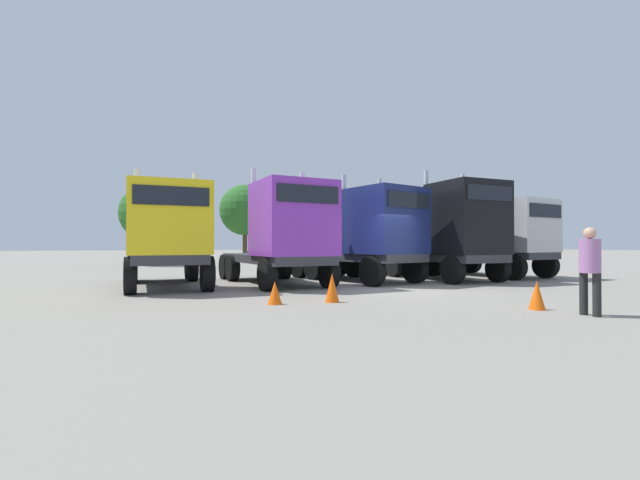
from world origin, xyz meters
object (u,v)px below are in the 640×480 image
visitor_with_camera (590,264)px  traffic_cone_mid (332,288)px  traffic_cone_near (275,293)px  semi_truck_yellow (168,234)px  semi_truck_purple (285,233)px  semi_truck_navy (374,234)px  traffic_cone_far (537,295)px  semi_truck_silver (504,237)px  semi_truck_black (456,231)px

visitor_with_camera → traffic_cone_mid: bearing=134.8°
traffic_cone_near → traffic_cone_mid: traffic_cone_mid is taller
visitor_with_camera → traffic_cone_near: size_ratio=3.25×
semi_truck_yellow → traffic_cone_near: 5.56m
semi_truck_purple → visitor_with_camera: semi_truck_purple is taller
semi_truck_navy → traffic_cone_far: bearing=-13.8°
semi_truck_yellow → traffic_cone_near: bearing=24.5°
semi_truck_silver → traffic_cone_far: 10.21m
semi_truck_yellow → traffic_cone_mid: 6.42m
semi_truck_navy → visitor_with_camera: semi_truck_navy is taller
semi_truck_purple → traffic_cone_near: semi_truck_purple is taller
traffic_cone_far → visitor_with_camera: bearing=-71.2°
semi_truck_yellow → semi_truck_purple: (3.89, -0.49, 0.06)m
semi_truck_purple → visitor_with_camera: bearing=20.8°
semi_truck_navy → traffic_cone_near: bearing=-64.2°
semi_truck_purple → semi_truck_navy: semi_truck_purple is taller
visitor_with_camera → semi_truck_purple: bearing=113.7°
semi_truck_black → visitor_with_camera: semi_truck_black is taller
semi_truck_black → traffic_cone_near: bearing=-67.6°
semi_truck_purple → semi_truck_black: bearing=81.3°
visitor_with_camera → semi_truck_navy: bearing=90.8°
visitor_with_camera → traffic_cone_far: visitor_with_camera is taller
semi_truck_purple → semi_truck_black: (7.03, -0.33, 0.14)m
traffic_cone_near → traffic_cone_far: traffic_cone_far is taller
semi_truck_navy → semi_truck_silver: semi_truck_navy is taller
traffic_cone_far → semi_truck_black: bearing=65.0°
traffic_cone_mid → traffic_cone_far: 4.75m
semi_truck_yellow → semi_truck_silver: semi_truck_yellow is taller
semi_truck_yellow → semi_truck_navy: (7.49, -0.29, 0.05)m
semi_truck_yellow → semi_truck_purple: size_ratio=0.98×
semi_truck_purple → semi_truck_yellow: bearing=-103.2°
semi_truck_silver → traffic_cone_near: semi_truck_silver is taller
semi_truck_black → semi_truck_yellow: bearing=-96.8°
semi_truck_purple → traffic_cone_near: size_ratio=11.86×
visitor_with_camera → semi_truck_black: bearing=67.0°
semi_truck_black → traffic_cone_far: 7.78m
semi_truck_black → traffic_cone_far: bearing=-27.5°
semi_truck_yellow → visitor_with_camera: 11.90m
semi_truck_black → visitor_with_camera: (-2.86, -7.90, -0.93)m
traffic_cone_mid → semi_truck_black: bearing=30.2°
semi_truck_yellow → traffic_cone_near: size_ratio=11.59×
semi_truck_navy → semi_truck_purple: bearing=-102.5°
traffic_cone_mid → semi_truck_silver: bearing=25.8°
semi_truck_yellow → semi_truck_navy: size_ratio=1.03×
semi_truck_yellow → traffic_cone_mid: (3.86, -4.92, -1.43)m
semi_truck_purple → semi_truck_navy: bearing=87.0°
semi_truck_purple → traffic_cone_far: semi_truck_purple is taller
semi_truck_purple → traffic_cone_far: bearing=21.9°
semi_truck_purple → traffic_cone_far: 8.31m
semi_truck_yellow → semi_truck_navy: bearing=85.6°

